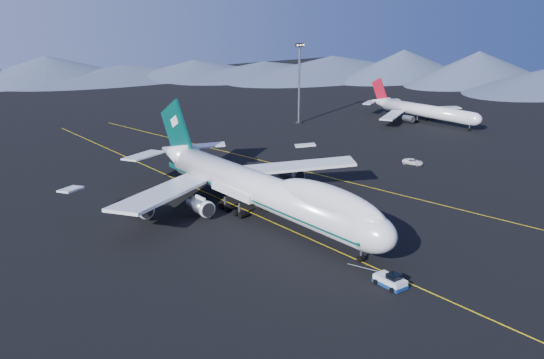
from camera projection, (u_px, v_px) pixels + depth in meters
ground at (262, 217)px, 118.06m from camera, size 500.00×500.00×0.00m
taxiway_line_main at (262, 217)px, 118.06m from camera, size 0.25×220.00×0.01m
taxiway_line_side at (337, 179)px, 143.38m from camera, size 28.08×198.09×0.01m
mountain_ridge at (544, 111)px, 198.60m from camera, size 374.91×567.11×12.00m
boeing_747 at (261, 189)px, 116.44m from camera, size 59.62×72.43×19.37m
pushback_tug at (390, 282)px, 89.47m from camera, size 3.06×5.12×2.18m
second_jet at (423, 111)px, 209.64m from camera, size 41.88×47.32×13.47m
service_van at (413, 162)px, 156.05m from camera, size 4.04×5.83×1.48m
floodlight_mast at (299, 83)px, 205.54m from camera, size 3.34×2.51×27.04m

